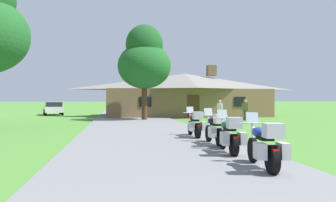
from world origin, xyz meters
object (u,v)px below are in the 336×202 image
motorcycle_green_second_in_row (230,135)px  parked_white_suv_far_left (53,108)px  motorcycle_red_farthest_in_row (195,124)px  bystander_olive_shirt_beside_signpost (245,109)px  motorcycle_black_third_in_row (216,130)px  motorcycle_blue_nearest_to_camera (265,146)px  bystander_red_shirt_near_lodge (246,109)px  bystander_white_shirt_by_tree (220,110)px  tree_by_lodge_front (144,60)px

motorcycle_green_second_in_row → parked_white_suv_far_left: size_ratio=0.43×
motorcycle_red_farthest_in_row → bystander_olive_shirt_beside_signpost: size_ratio=1.23×
parked_white_suv_far_left → motorcycle_black_third_in_row: bearing=-82.2°
motorcycle_blue_nearest_to_camera → bystander_red_shirt_near_lodge: size_ratio=1.24×
motorcycle_green_second_in_row → bystander_olive_shirt_beside_signpost: size_ratio=1.24×
motorcycle_red_farthest_in_row → bystander_white_shirt_by_tree: bystander_white_shirt_by_tree is taller
bystander_olive_shirt_beside_signpost → motorcycle_black_third_in_row: bearing=-78.8°
motorcycle_blue_nearest_to_camera → motorcycle_green_second_in_row: bearing=96.1°
motorcycle_blue_nearest_to_camera → bystander_white_shirt_by_tree: (3.98, 16.56, 0.32)m
bystander_red_shirt_near_lodge → bystander_white_shirt_by_tree: bystander_red_shirt_near_lodge is taller
parked_white_suv_far_left → motorcycle_green_second_in_row: bearing=-83.9°
bystander_red_shirt_near_lodge → motorcycle_black_third_in_row: bearing=140.6°
bystander_red_shirt_near_lodge → bystander_white_shirt_by_tree: bearing=115.6°
motorcycle_blue_nearest_to_camera → tree_by_lodge_front: size_ratio=0.27×
motorcycle_blue_nearest_to_camera → motorcycle_red_farthest_in_row: 7.07m
motorcycle_blue_nearest_to_camera → bystander_olive_shirt_beside_signpost: bystander_olive_shirt_beside_signpost is taller
bystander_red_shirt_near_lodge → tree_by_lodge_front: 9.09m
bystander_red_shirt_near_lodge → bystander_olive_shirt_beside_signpost: 0.20m
motorcycle_green_second_in_row → bystander_white_shirt_by_tree: 14.68m
motorcycle_blue_nearest_to_camera → motorcycle_black_third_in_row: size_ratio=1.00×
motorcycle_blue_nearest_to_camera → bystander_olive_shirt_beside_signpost: size_ratio=1.24×
motorcycle_red_farthest_in_row → bystander_olive_shirt_beside_signpost: bearing=59.7°
bystander_red_shirt_near_lodge → tree_by_lodge_front: size_ratio=0.22×
motorcycle_blue_nearest_to_camera → bystander_olive_shirt_beside_signpost: bearing=75.7°
motorcycle_black_third_in_row → motorcycle_red_farthest_in_row: bearing=93.1°
motorcycle_blue_nearest_to_camera → tree_by_lodge_front: 20.87m
motorcycle_red_farthest_in_row → motorcycle_blue_nearest_to_camera: bearing=-90.0°
bystander_olive_shirt_beside_signpost → motorcycle_green_second_in_row: bearing=-76.5°
bystander_red_shirt_near_lodge → bystander_white_shirt_by_tree: 3.80m
motorcycle_black_third_in_row → tree_by_lodge_front: size_ratio=0.27×
bystander_white_shirt_by_tree → bystander_red_shirt_near_lodge: bearing=-66.4°
motorcycle_blue_nearest_to_camera → motorcycle_green_second_in_row: same height
parked_white_suv_far_left → tree_by_lodge_front: bearing=-63.5°
bystander_white_shirt_by_tree → parked_white_suv_far_left: size_ratio=0.34×
motorcycle_blue_nearest_to_camera → bystander_red_shirt_near_lodge: bearing=75.5°
bystander_olive_shirt_beside_signpost → tree_by_lodge_front: bearing=-154.9°
bystander_red_shirt_near_lodge → tree_by_lodge_front: tree_by_lodge_front is taller
motorcycle_blue_nearest_to_camera → bystander_red_shirt_near_lodge: bystander_red_shirt_near_lodge is taller
motorcycle_black_third_in_row → motorcycle_blue_nearest_to_camera: bearing=-92.2°
motorcycle_green_second_in_row → parked_white_suv_far_left: bearing=113.9°
bystander_olive_shirt_beside_signpost → tree_by_lodge_front: (-7.96, 1.54, 3.96)m
bystander_white_shirt_by_tree → motorcycle_red_farthest_in_row: bearing=140.6°
bystander_white_shirt_by_tree → motorcycle_blue_nearest_to_camera: bearing=150.0°
motorcycle_blue_nearest_to_camera → parked_white_suv_far_left: parked_white_suv_far_left is taller
tree_by_lodge_front → parked_white_suv_far_left: (-9.02, 10.81, -4.13)m
motorcycle_red_farthest_in_row → parked_white_suv_far_left: parked_white_suv_far_left is taller
motorcycle_blue_nearest_to_camera → bystander_olive_shirt_beside_signpost: 20.03m
motorcycle_black_third_in_row → bystander_white_shirt_by_tree: 12.72m
motorcycle_blue_nearest_to_camera → parked_white_suv_far_left: 32.82m
bystander_white_shirt_by_tree → parked_white_suv_far_left: bearing=27.7°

